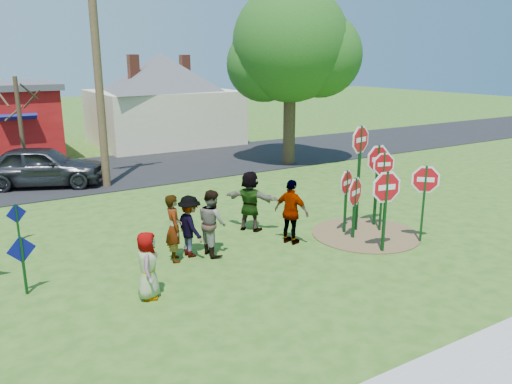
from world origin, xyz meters
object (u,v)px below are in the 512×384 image
Objects in this scene: stop_sign_c at (383,174)px; leafy_tree at (293,50)px; stop_sign_a at (386,194)px; person_a at (148,265)px; suv at (42,166)px; stop_sign_b at (360,151)px; utility_pole at (96,51)px; stop_sign_d at (378,165)px; person_b at (174,228)px.

leafy_tree reaches higher than stop_sign_c.
stop_sign_a is 1.58× the size of person_a.
suv is 0.57× the size of leafy_tree.
utility_pole reaches higher than stop_sign_b.
suv is 12.28m from leafy_tree.
stop_sign_d is 11.49m from utility_pole.
person_a is at bearing -100.23° from utility_pole.
person_a is at bearing -155.32° from suv.
person_b is at bearing -138.80° from leafy_tree.
suv is 5.20m from utility_pole.
stop_sign_d is at bearing 63.62° from stop_sign_a.
stop_sign_b is 13.04m from suv.
leafy_tree reaches higher than person_b.
person_a is at bearing -170.71° from stop_sign_d.
stop_sign_a is 1.35× the size of person_b.
stop_sign_c reaches higher than person_a.
utility_pole is at bearing 124.17° from stop_sign_d.
person_b is at bearing -13.97° from person_a.
stop_sign_b is (0.56, 1.67, 0.83)m from stop_sign_a.
suv is at bearing 141.38° from stop_sign_c.
utility_pole is (-5.88, 9.26, 3.43)m from stop_sign_d.
utility_pole is (1.86, 10.28, 4.60)m from person_a.
stop_sign_c is 6.37m from person_b.
suv is 0.48× the size of utility_pole.
stop_sign_a is 0.94× the size of stop_sign_c.
stop_sign_b is 1.89× the size of person_b.
suv is (-0.35, 11.66, 0.10)m from person_a.
person_b is 0.21× the size of leafy_tree.
stop_sign_a is at bearing -112.93° from leafy_tree.
stop_sign_a reaches higher than suv.
person_a is 2.11m from person_b.
person_a is 0.86× the size of person_b.
utility_pole reaches higher than person_b.
stop_sign_b is 0.33× the size of utility_pole.
leafy_tree is at bearing -36.64° from person_b.
stop_sign_c is at bearing -49.19° from stop_sign_b.
stop_sign_d is 6.56m from person_b.
utility_pole is (2.21, -1.38, 4.50)m from suv.
person_a is 0.31× the size of suv.
stop_sign_c is at bearing -88.02° from person_b.
stop_sign_c reaches higher than suv.
stop_sign_a is 0.28× the size of leafy_tree.
stop_sign_c is at bearing -114.16° from stop_sign_d.
person_a is (-7.73, -1.02, -1.18)m from stop_sign_d.
person_b is at bearing -174.05° from stop_sign_c.
utility_pole is 9.07m from leafy_tree.
stop_sign_c is at bearing 59.76° from stop_sign_a.
leafy_tree is (3.19, 9.07, 3.52)m from stop_sign_d.
stop_sign_c is 0.30× the size of leafy_tree.
person_b is 13.59m from leafy_tree.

